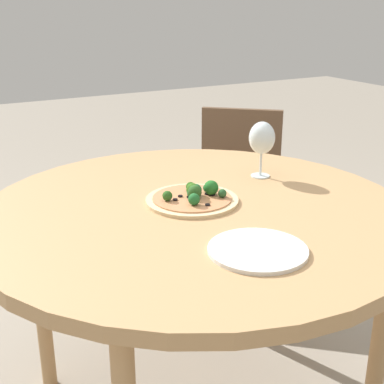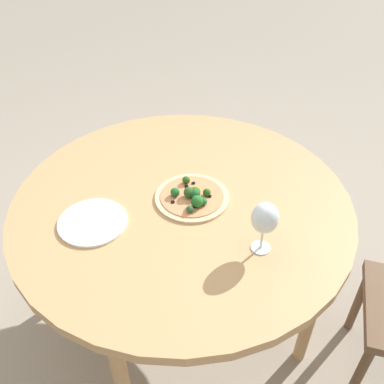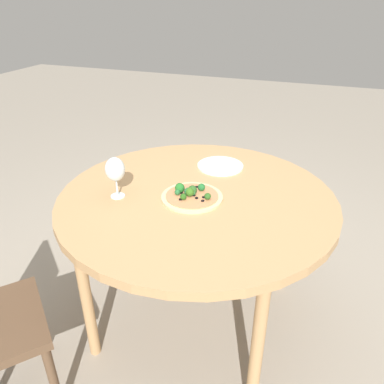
# 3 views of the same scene
# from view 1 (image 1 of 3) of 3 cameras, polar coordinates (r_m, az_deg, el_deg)

# --- Properties ---
(dining_table) EXTENTS (1.22, 1.22, 0.74)m
(dining_table) POSITION_cam_1_polar(r_m,az_deg,el_deg) (1.53, 0.36, -3.62)
(dining_table) COLOR tan
(dining_table) RESTS_ON ground_plane
(chair) EXTENTS (0.56, 0.56, 0.81)m
(chair) POSITION_cam_1_polar(r_m,az_deg,el_deg) (2.51, 4.80, 0.14)
(chair) COLOR brown
(chair) RESTS_ON ground_plane
(pizza) EXTENTS (0.27, 0.27, 0.06)m
(pizza) POSITION_cam_1_polar(r_m,az_deg,el_deg) (1.54, 0.18, -0.54)
(pizza) COLOR #DBBC89
(pizza) RESTS_ON dining_table
(wine_glass) EXTENTS (0.08, 0.08, 0.18)m
(wine_glass) POSITION_cam_1_polar(r_m,az_deg,el_deg) (1.74, 7.47, 5.65)
(wine_glass) COLOR silver
(wine_glass) RESTS_ON dining_table
(plate_near) EXTENTS (0.23, 0.23, 0.01)m
(plate_near) POSITION_cam_1_polar(r_m,az_deg,el_deg) (1.25, 7.02, -6.15)
(plate_near) COLOR silver
(plate_near) RESTS_ON dining_table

